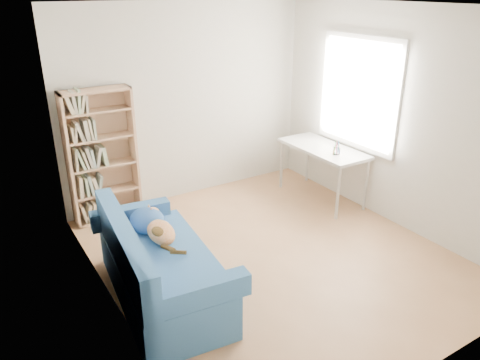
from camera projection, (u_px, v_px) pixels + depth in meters
name	position (u px, v px, depth m)	size (l,w,h in m)	color
ground	(272.00, 255.00, 5.19)	(4.00, 4.00, 0.00)	#A6734B
room_shell	(283.00, 109.00, 4.63)	(3.54, 4.04, 2.62)	silver
sofa	(158.00, 267.00, 4.38)	(1.01, 1.83, 0.86)	#26548A
bookshelf	(103.00, 161.00, 5.73)	(0.83, 0.26, 1.66)	tan
desk	(323.00, 152.00, 6.30)	(0.59, 1.28, 0.75)	silver
pen_cup	(337.00, 149.00, 5.99)	(0.09, 0.09, 0.18)	white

